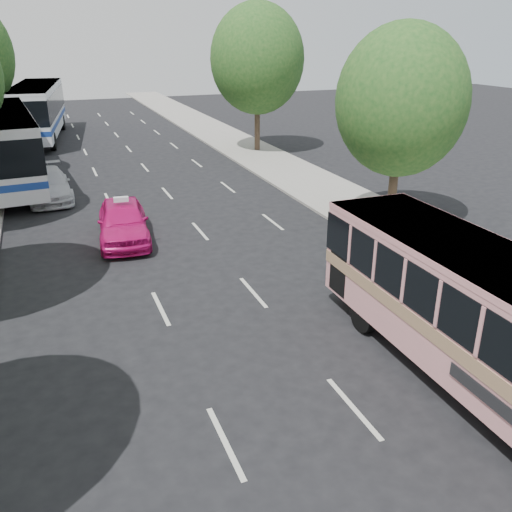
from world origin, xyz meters
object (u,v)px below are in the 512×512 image
white_pickup (48,185)px  tour_coach_rear (37,107)px  pink_taxi (123,221)px  pink_bus (482,308)px  tour_coach_front (4,141)px

white_pickup → tour_coach_rear: size_ratio=0.36×
tour_coach_rear → pink_taxi: bearing=-77.1°
pink_bus → pink_taxi: (-5.96, 12.20, -1.14)m
pink_taxi → white_pickup: bearing=115.6°
pink_bus → tour_coach_rear: 37.16m
white_pickup → pink_bus: bearing=-68.8°
pink_bus → tour_coach_front: (-10.26, 22.76, 0.36)m
pink_bus → tour_coach_front: size_ratio=0.76×
pink_bus → tour_coach_front: bearing=114.9°
pink_taxi → tour_coach_front: 11.50m
pink_bus → tour_coach_rear: size_ratio=0.73×
pink_bus → pink_taxi: pink_bus is taller
pink_taxi → white_pickup: pink_taxi is taller
pink_taxi → tour_coach_rear: (-2.50, 23.98, 1.58)m
pink_taxi → tour_coach_rear: bearing=102.0°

